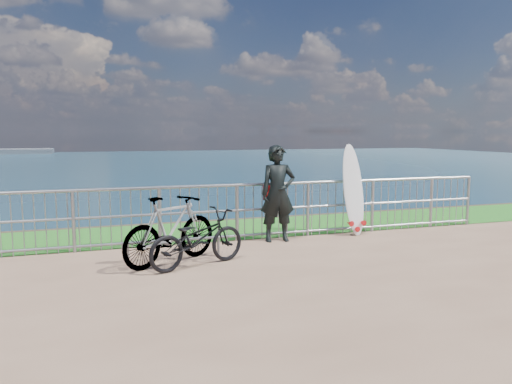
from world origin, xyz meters
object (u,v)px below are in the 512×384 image
object	(u,v)px
bicycle_near	(197,238)
bicycle_far	(171,230)
surfer	(278,194)
surfboard	(354,193)

from	to	relation	value
bicycle_near	bicycle_far	distance (m)	0.50
surfer	bicycle_near	size ratio (longest dim) A/B	1.09
bicycle_far	surfer	bearing A→B (deg)	-96.49
surfboard	bicycle_far	xyz separation A→B (m)	(-3.94, -1.12, -0.31)
surfboard	bicycle_near	xyz separation A→B (m)	(-3.57, -1.43, -0.42)
surfboard	bicycle_far	bearing A→B (deg)	-164.18
bicycle_far	surfboard	bearing A→B (deg)	-105.11
surfer	bicycle_far	size ratio (longest dim) A/B	1.01
surfer	surfboard	distance (m)	1.71
bicycle_near	bicycle_far	bearing A→B (deg)	27.98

